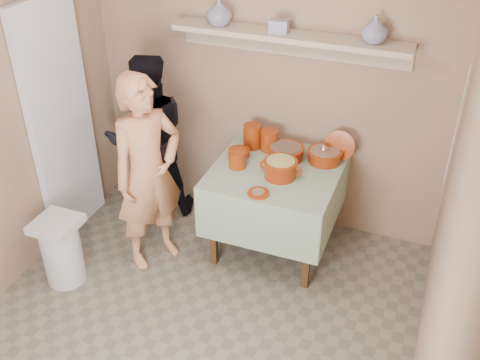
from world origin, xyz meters
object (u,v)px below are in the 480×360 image
at_px(serving_table, 276,182).
at_px(cazuela_rice, 280,167).
at_px(person_cook, 148,174).
at_px(person_helper, 148,138).
at_px(trash_bin, 62,250).

height_order(serving_table, cazuela_rice, cazuela_rice).
xyz_separation_m(person_cook, person_helper, (-0.32, 0.57, -0.05)).
relative_size(person_cook, trash_bin, 2.85).
distance_m(person_cook, cazuela_rice, 0.99).
bearing_deg(person_cook, trash_bin, 162.41).
xyz_separation_m(serving_table, cazuela_rice, (0.06, -0.10, 0.20)).
bearing_deg(trash_bin, serving_table, 35.09).
height_order(person_cook, person_helper, person_cook).
bearing_deg(cazuela_rice, trash_bin, -148.93).
bearing_deg(serving_table, person_cook, -151.03).
height_order(person_cook, serving_table, person_cook).
xyz_separation_m(person_cook, trash_bin, (-0.52, -0.50, -0.51)).
distance_m(serving_table, cazuela_rice, 0.24).
bearing_deg(person_cook, serving_table, -32.09).
distance_m(person_cook, serving_table, 1.00).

